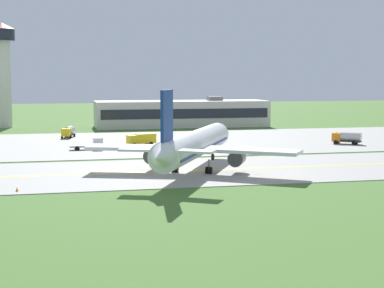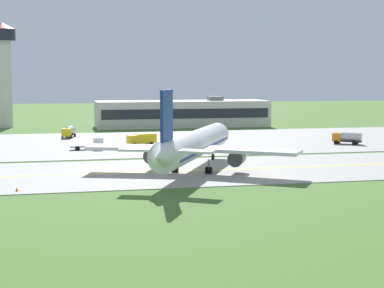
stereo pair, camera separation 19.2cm
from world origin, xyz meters
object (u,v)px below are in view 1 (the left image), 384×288
at_px(service_truck_catering, 68,131).
at_px(control_tower, 3,65).
at_px(service_truck_baggage, 347,137).
at_px(service_truck_fuel, 92,144).
at_px(airplane_lead, 194,145).
at_px(service_truck_pushback, 142,139).

relative_size(service_truck_catering, control_tower, 0.22).
xyz_separation_m(service_truck_baggage, service_truck_fuel, (-53.54, 1.98, -0.35)).
relative_size(airplane_lead, service_truck_pushback, 5.82).
distance_m(airplane_lead, service_truck_fuel, 34.79).
xyz_separation_m(service_truck_pushback, control_tower, (-31.41, 55.82, 16.04)).
distance_m(service_truck_baggage, service_truck_pushback, 43.50).
xyz_separation_m(airplane_lead, service_truck_pushback, (-2.89, 36.36, -2.60)).
bearing_deg(service_truck_catering, service_truck_baggage, -25.49).
bearing_deg(service_truck_baggage, service_truck_pushback, 171.58).
xyz_separation_m(service_truck_baggage, service_truck_catering, (-57.45, 27.39, 0.00)).
height_order(service_truck_baggage, control_tower, control_tower).
bearing_deg(control_tower, service_truck_baggage, -39.87).
height_order(service_truck_catering, service_truck_pushback, service_truck_catering).
relative_size(airplane_lead, control_tower, 1.26).
distance_m(service_truck_baggage, service_truck_fuel, 53.57).
height_order(airplane_lead, service_truck_pushback, airplane_lead).
relative_size(service_truck_fuel, service_truck_pushback, 1.02).
bearing_deg(airplane_lead, service_truck_baggage, 36.77).
bearing_deg(service_truck_catering, service_truck_fuel, -81.23).
height_order(service_truck_catering, control_tower, control_tower).
height_order(service_truck_baggage, service_truck_fuel, service_truck_baggage).
distance_m(service_truck_fuel, service_truck_pushback, 11.39).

